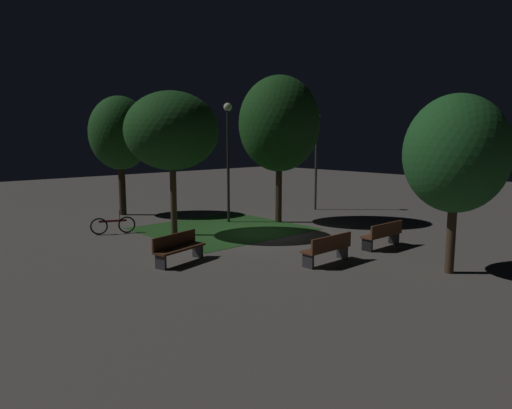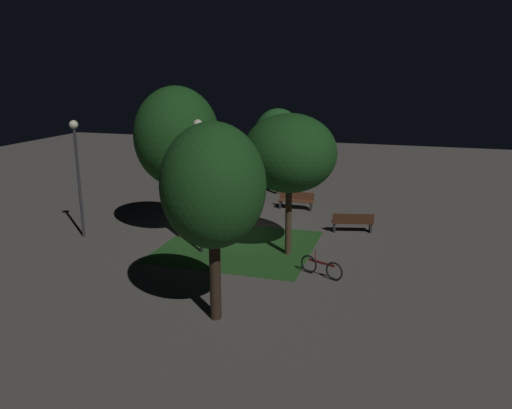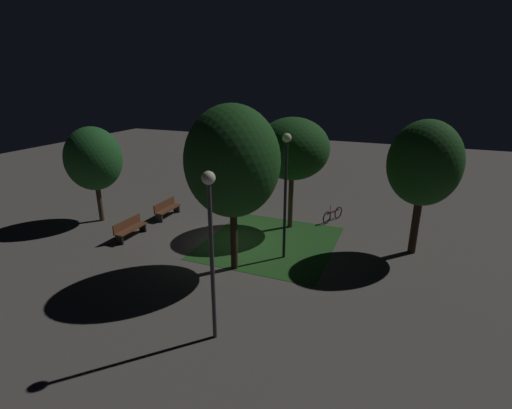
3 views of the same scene
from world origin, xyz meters
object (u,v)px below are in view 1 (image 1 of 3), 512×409
Objects in this scene: bench_by_lamp at (383,234)px; tree_tall_center at (456,154)px; tree_back_left at (172,131)px; tree_near_wall at (279,124)px; lamp_post_path_center at (316,145)px; bicycle at (113,225)px; tree_left_canopy at (120,134)px; lamp_post_plaza_west at (228,143)px; bench_lawn_edge at (178,247)px; bench_near_trees at (328,248)px.

tree_tall_center is at bearing -112.82° from bench_by_lamp.
tree_back_left is at bearing 106.93° from tree_tall_center.
tree_near_wall is at bearing 81.80° from bench_by_lamp.
lamp_post_path_center is at bearing 55.77° from bench_by_lamp.
tree_tall_center is (2.89, -9.48, -0.67)m from tree_back_left.
lamp_post_path_center is 3.14× the size of bicycle.
bicycle is (-1.62, 1.83, -3.63)m from tree_back_left.
lamp_post_plaza_west is (2.55, -4.97, -0.44)m from tree_left_canopy.
bicycle reaches higher than bench_lawn_edge.
bench_by_lamp is 0.35× the size of lamp_post_plaza_west.
tree_left_canopy is at bearing 91.69° from bench_near_trees.
tree_near_wall is at bearing -43.30° from lamp_post_plaza_west.
bench_by_lamp is at bearing -26.57° from bench_lawn_edge.
lamp_post_plaza_west reaches higher than bench_near_trees.
lamp_post_path_center is (11.03, 3.99, 2.87)m from bench_lawn_edge.
tree_left_canopy is at bearing 147.28° from lamp_post_path_center.
tree_near_wall is at bearing 76.74° from tree_tall_center.
tree_near_wall is at bearing -21.52° from bicycle.
tree_near_wall is (3.81, 5.84, 3.82)m from bench_near_trees.
tree_left_canopy reaches higher than tree_back_left.
tree_left_canopy is 1.09× the size of lamp_post_plaza_west.
bench_near_trees is at bearing -43.78° from bench_lawn_edge.
tree_left_canopy reaches higher than bench_lawn_edge.
lamp_post_plaza_west is 3.27× the size of bicycle.
bench_lawn_edge is 7.52m from lamp_post_plaza_west.
tree_near_wall reaches higher than lamp_post_plaza_west.
lamp_post_path_center is (8.92, 0.50, -0.62)m from tree_back_left.
tree_near_wall is 1.30× the size of tree_tall_center.
bicycle is at bearing 124.19° from bench_by_lamp.
lamp_post_plaza_west reaches higher than tree_tall_center.
lamp_post_plaza_west is at bearing 96.02° from bench_by_lamp.
tree_left_canopy is at bearing 97.92° from tree_tall_center.
lamp_post_path_center is at bearing -32.72° from tree_left_canopy.
tree_back_left is at bearing 121.86° from bench_by_lamp.
bench_lawn_edge is at bearing -107.29° from tree_left_canopy.
tree_near_wall is 4.28m from lamp_post_path_center.
lamp_post_path_center is at bearing -7.18° from bicycle.
bench_near_trees and bench_by_lamp have the same top height.
bench_near_trees is at bearing -123.12° from tree_near_wall.
bench_near_trees is 0.32× the size of tree_left_canopy.
lamp_post_path_center is (3.98, 1.26, -0.95)m from tree_near_wall.
lamp_post_path_center is (6.04, 9.98, 0.05)m from tree_tall_center.
tree_left_canopy is at bearing 122.69° from tree_near_wall.
bicycle is at bearing 111.74° from tree_tall_center.
bench_by_lamp is 9.05m from lamp_post_path_center.
bench_near_trees is 8.86m from bicycle.
tree_left_canopy is 5.81m from bicycle.
tree_tall_center is at bearing -73.07° from tree_back_left.
tree_near_wall is at bearing -57.31° from tree_left_canopy.
tree_left_canopy is at bearing 117.18° from lamp_post_plaza_west.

